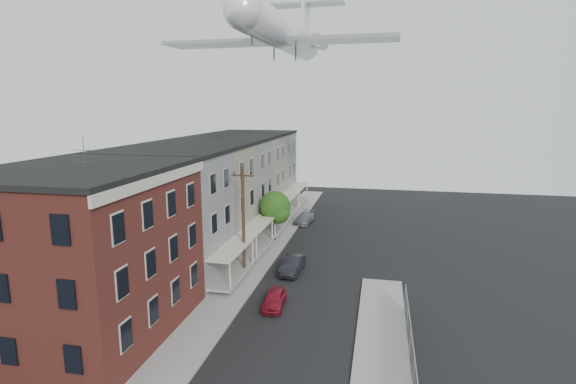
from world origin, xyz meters
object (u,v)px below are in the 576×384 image
(utility_pole, at_px, (243,220))
(airplane, at_px, (284,34))
(car_far, at_px, (305,218))
(street_tree, at_px, (276,208))
(car_near, at_px, (274,299))
(car_mid, at_px, (293,265))

(utility_pole, distance_m, airplane, 18.31)
(car_far, bearing_deg, airplane, -87.49)
(street_tree, height_order, car_near, street_tree)
(car_mid, relative_size, airplane, 0.17)
(car_near, bearing_deg, street_tree, 99.80)
(car_far, bearing_deg, car_mid, -76.29)
(car_far, height_order, airplane, airplane)
(car_mid, bearing_deg, street_tree, 114.85)
(street_tree, bearing_deg, car_near, -77.11)
(street_tree, bearing_deg, car_mid, -68.04)
(car_far, distance_m, airplane, 21.29)
(utility_pole, distance_m, car_far, 18.11)
(car_mid, xyz_separation_m, car_far, (-1.75, 16.10, -0.07))
(utility_pole, height_order, street_tree, utility_pole)
(street_tree, bearing_deg, car_far, 77.60)
(car_mid, relative_size, car_far, 0.98)
(utility_pole, xyz_separation_m, airplane, (1.29, 9.45, 15.63))
(car_far, bearing_deg, utility_pole, -89.00)
(car_mid, bearing_deg, car_far, 99.10)
(utility_pole, xyz_separation_m, car_far, (2.00, 17.53, -4.06))
(street_tree, xyz_separation_m, car_far, (1.67, 7.61, -2.83))
(car_mid, distance_m, airplane, 21.33)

